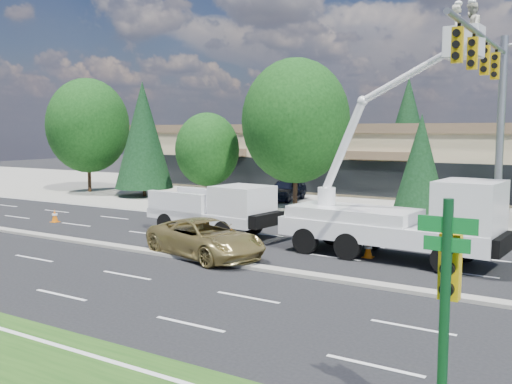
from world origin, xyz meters
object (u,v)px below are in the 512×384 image
Objects in this scene: street_sign_pole at (447,297)px; utility_pickup at (217,214)px; minivan at (205,238)px; signal_mast at (494,104)px; bucket_truck at (407,207)px.

utility_pickup is at bearing 136.40° from street_sign_pole.
street_sign_pole is 0.74× the size of minivan.
bucket_truck reaches higher than signal_mast.
street_sign_pole is at bearing -37.79° from utility_pickup.
minivan is at bearing -54.22° from utility_pickup.
bucket_truck is at bearing -130.24° from signal_mast.
bucket_truck is (-2.46, -2.90, -3.97)m from signal_mast.
utility_pickup is at bearing -169.07° from signal_mast.
bucket_truck reaches higher than street_sign_pole.
bucket_truck is 1.77× the size of minivan.
bucket_truck is at bearing 2.06° from utility_pickup.
signal_mast reaches higher than utility_pickup.
signal_mast is 15.99m from street_sign_pole.
street_sign_pole is 13.31m from bucket_truck.
signal_mast reaches higher than minivan.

